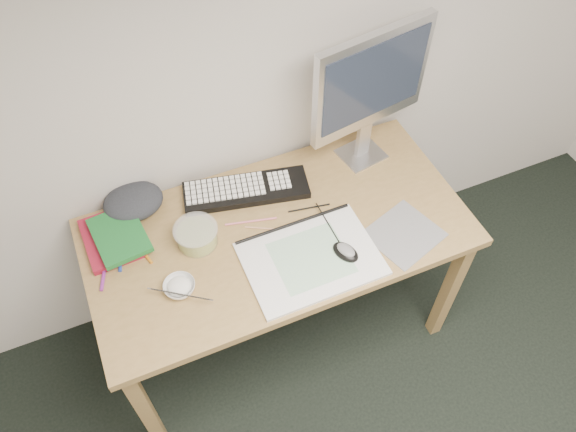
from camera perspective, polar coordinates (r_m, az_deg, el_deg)
name	(u,v)px	position (r m, az deg, el deg)	size (l,w,h in m)	color
desk	(278,243)	(2.13, -0.98, -2.73)	(1.40, 0.70, 0.75)	#A17F4A
mousepad	(404,234)	(2.09, 11.70, -1.81)	(0.24, 0.22, 0.00)	slate
sketchpad	(311,259)	(1.98, 2.35, -4.37)	(0.47, 0.33, 0.01)	white
keyboard	(246,190)	(2.17, -4.27, 2.64)	(0.48, 0.15, 0.03)	black
monitor	(371,84)	(2.09, 8.45, 13.09)	(0.49, 0.18, 0.57)	silver
mouse	(346,250)	(1.98, 5.90, -3.48)	(0.07, 0.10, 0.04)	black
rice_bowl	(180,287)	(1.94, -10.95, -7.11)	(0.11, 0.11, 0.03)	silver
chopsticks	(180,294)	(1.90, -10.90, -7.81)	(0.02, 0.02, 0.22)	silver
fruit_tub	(197,235)	(2.02, -9.27, -1.97)	(0.16, 0.16, 0.08)	#EEE154
book_red	(111,238)	(2.12, -17.50, -2.19)	(0.19, 0.25, 0.02)	maroon
book_green	(119,235)	(2.09, -16.76, -1.89)	(0.17, 0.24, 0.02)	#196529
cloth_lump	(133,202)	(2.17, -15.45, 1.42)	(0.19, 0.16, 0.08)	#282B30
pencil_pink	(251,221)	(2.08, -3.79, -0.54)	(0.01, 0.01, 0.19)	#DE6F87
pencil_tan	(269,229)	(2.06, -1.99, -1.30)	(0.01, 0.01, 0.17)	tan
pencil_black	(309,208)	(2.12, 2.15, 0.83)	(0.01, 0.01, 0.16)	black
marker_blue	(120,255)	(2.07, -16.67, -3.83)	(0.01, 0.01, 0.14)	#1E3EA6
marker_orange	(143,252)	(2.06, -14.48, -3.59)	(0.01, 0.01, 0.12)	orange
marker_purple	(104,274)	(2.05, -18.20, -5.59)	(0.01, 0.01, 0.13)	#812589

